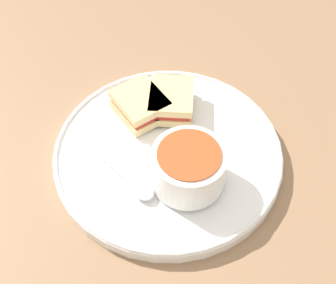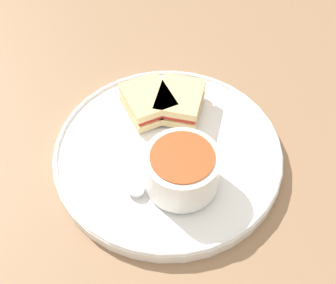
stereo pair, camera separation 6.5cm
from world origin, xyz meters
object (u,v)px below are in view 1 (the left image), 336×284
Objects in this scene: sandwich_half_near at (171,101)px; sandwich_half_far at (140,105)px; soup_bowl at (189,167)px; spoon at (138,187)px.

sandwich_half_far is at bearing -62.42° from sandwich_half_near.
soup_bowl is 0.07m from spoon.
sandwich_half_far reaches higher than spoon.
sandwich_half_near is 0.05m from sandwich_half_far.
sandwich_half_far is (-0.10, -0.10, -0.01)m from soup_bowl.
sandwich_half_near is (-0.15, -0.00, 0.01)m from spoon.
spoon is at bearing -60.36° from soup_bowl.
soup_bowl reaches higher than sandwich_half_far.
soup_bowl reaches higher than spoon.
soup_bowl is 1.11× the size of sandwich_half_near.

